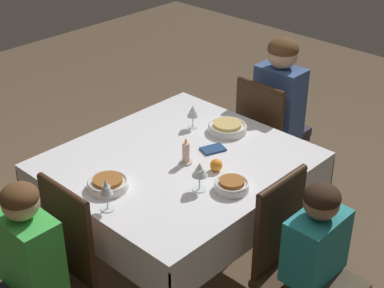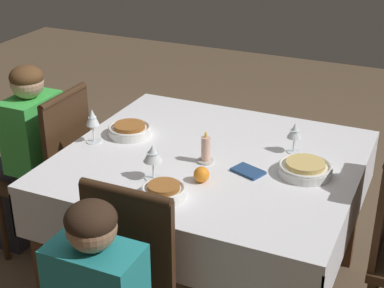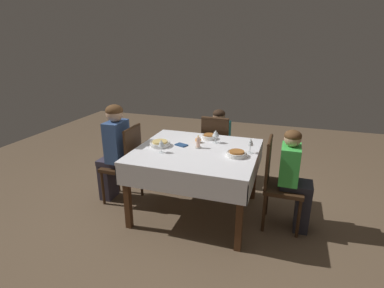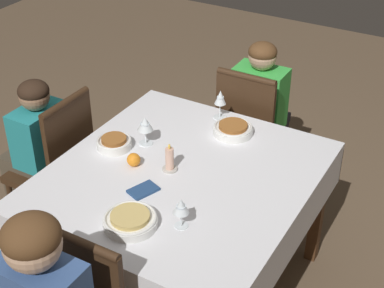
{
  "view_description": "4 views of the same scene",
  "coord_description": "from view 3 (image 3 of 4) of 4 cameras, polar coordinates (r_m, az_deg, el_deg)",
  "views": [
    {
      "loc": [
        1.9,
        1.91,
        2.36
      ],
      "look_at": [
        -0.1,
        0.01,
        0.8
      ],
      "focal_mm": 55.0,
      "sensor_mm": 36.0,
      "label": 1
    },
    {
      "loc": [
        -0.87,
        2.14,
        1.9
      ],
      "look_at": [
        0.08,
        0.02,
        0.8
      ],
      "focal_mm": 55.0,
      "sensor_mm": 36.0,
      "label": 2
    },
    {
      "loc": [
        0.89,
        -2.83,
        1.85
      ],
      "look_at": [
        -0.04,
        -0.02,
        0.81
      ],
      "focal_mm": 28.0,
      "sensor_mm": 36.0,
      "label": 3
    },
    {
      "loc": [
        -1.89,
        -1.15,
        2.33
      ],
      "look_at": [
        0.05,
        -0.03,
        0.89
      ],
      "focal_mm": 55.0,
      "sensor_mm": 36.0,
      "label": 4
    }
  ],
  "objects": [
    {
      "name": "person_child_green",
      "position": [
        3.13,
        19.0,
        -5.89
      ],
      "size": [
        0.33,
        0.3,
        1.04
      ],
      "rotation": [
        0.0,
        0.0,
        1.57
      ],
      "color": "#282833",
      "rests_on": "ground_plane"
    },
    {
      "name": "dining_table",
      "position": [
        3.19,
        0.85,
        -2.51
      ],
      "size": [
        1.27,
        1.16,
        0.75
      ],
      "color": "silver",
      "rests_on": "ground_plane"
    },
    {
      "name": "chair_west",
      "position": [
        3.56,
        -12.46,
        -3.24
      ],
      "size": [
        0.38,
        0.38,
        0.94
      ],
      "rotation": [
        0.0,
        0.0,
        -1.57
      ],
      "color": "#382314",
      "rests_on": "ground_plane"
    },
    {
      "name": "wine_glass_north",
      "position": [
        3.35,
        4.54,
        2.01
      ],
      "size": [
        0.08,
        0.08,
        0.15
      ],
      "color": "white",
      "rests_on": "dining_table"
    },
    {
      "name": "bowl_east",
      "position": [
        3.01,
        8.51,
        -1.82
      ],
      "size": [
        0.2,
        0.2,
        0.06
      ],
      "color": "white",
      "rests_on": "dining_table"
    },
    {
      "name": "person_child_teal",
      "position": [
        4.1,
        5.22,
        0.66
      ],
      "size": [
        0.3,
        0.33,
        0.99
      ],
      "rotation": [
        0.0,
        0.0,
        3.14
      ],
      "color": "#4C4233",
      "rests_on": "ground_plane"
    },
    {
      "name": "napkin_red_folded",
      "position": [
        3.29,
        -2.04,
        -0.18
      ],
      "size": [
        0.15,
        0.12,
        0.01
      ],
      "rotation": [
        0.0,
        0.0,
        -0.36
      ],
      "color": "navy",
      "rests_on": "dining_table"
    },
    {
      "name": "chair_north",
      "position": [
        3.96,
        4.65,
        -0.51
      ],
      "size": [
        0.38,
        0.38,
        0.94
      ],
      "rotation": [
        0.0,
        0.0,
        3.14
      ],
      "color": "#382314",
      "rests_on": "ground_plane"
    },
    {
      "name": "wine_glass_east",
      "position": [
        3.09,
        11.09,
        0.31
      ],
      "size": [
        0.07,
        0.07,
        0.16
      ],
      "color": "white",
      "rests_on": "dining_table"
    },
    {
      "name": "bowl_west",
      "position": [
        3.29,
        -6.11,
        0.12
      ],
      "size": [
        0.23,
        0.23,
        0.06
      ],
      "color": "white",
      "rests_on": "dining_table"
    },
    {
      "name": "candle_centerpiece",
      "position": [
        3.2,
        1.24,
        0.12
      ],
      "size": [
        0.07,
        0.07,
        0.14
      ],
      "color": "beige",
      "rests_on": "dining_table"
    },
    {
      "name": "wine_glass_west",
      "position": [
        3.07,
        -5.88,
        0.13
      ],
      "size": [
        0.07,
        0.07,
        0.14
      ],
      "color": "white",
      "rests_on": "dining_table"
    },
    {
      "name": "ground_plane",
      "position": [
        3.49,
        0.8,
        -12.64
      ],
      "size": [
        8.0,
        8.0,
        0.0
      ],
      "primitive_type": "plane",
      "color": "brown"
    },
    {
      "name": "orange_fruit",
      "position": [
        3.37,
        1.17,
        0.8
      ],
      "size": [
        0.06,
        0.06,
        0.06
      ],
      "primitive_type": "sphere",
      "color": "orange",
      "rests_on": "dining_table"
    },
    {
      "name": "bowl_north",
      "position": [
        3.51,
        3.29,
        1.44
      ],
      "size": [
        0.17,
        0.17,
        0.06
      ],
      "color": "white",
      "rests_on": "dining_table"
    },
    {
      "name": "person_adult_denim",
      "position": [
        3.58,
        -14.7,
        -0.65
      ],
      "size": [
        0.34,
        0.3,
        1.17
      ],
      "rotation": [
        0.0,
        0.0,
        -1.57
      ],
      "color": "#383342",
      "rests_on": "ground_plane"
    },
    {
      "name": "chair_east",
      "position": [
        3.15,
        15.96,
        -6.58
      ],
      "size": [
        0.38,
        0.38,
        0.94
      ],
      "rotation": [
        0.0,
        0.0,
        1.57
      ],
      "color": "#382314",
      "rests_on": "ground_plane"
    }
  ]
}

